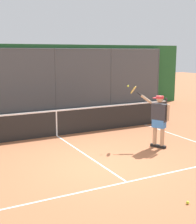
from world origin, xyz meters
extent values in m
plane|color=#A8603D|center=(0.00, 0.00, 0.00)|extent=(60.00, 60.00, 0.00)
cube|color=white|center=(0.00, 1.23, 0.00)|extent=(6.16, 0.05, 0.01)
cube|color=white|center=(0.00, -1.16, 0.00)|extent=(0.05, 4.78, 0.01)
cylinder|color=#474C51|center=(-8.07, -7.99, 1.61)|extent=(0.07, 0.07, 3.23)
cylinder|color=#474C51|center=(-4.84, -7.99, 1.61)|extent=(0.07, 0.07, 3.23)
cylinder|color=#474C51|center=(-1.61, -7.99, 1.61)|extent=(0.07, 0.07, 3.23)
cylinder|color=#474C51|center=(0.00, -7.99, 3.19)|extent=(16.14, 0.05, 0.05)
cube|color=#474C51|center=(0.00, -7.99, 1.61)|extent=(16.14, 0.02, 3.23)
cube|color=#235B2D|center=(0.00, -8.64, 1.71)|extent=(19.14, 0.90, 3.41)
cube|color=#ADADA8|center=(0.00, -7.81, 0.07)|extent=(17.14, 0.18, 0.15)
cylinder|color=#2D2D2D|center=(-5.06, -3.55, 0.54)|extent=(0.09, 0.09, 1.07)
cube|color=black|center=(0.00, -3.55, 0.46)|extent=(10.04, 0.02, 0.91)
cube|color=white|center=(0.00, -3.55, 0.94)|extent=(10.04, 0.04, 0.05)
cube|color=white|center=(0.00, -3.55, 0.46)|extent=(0.05, 0.04, 0.91)
cube|color=black|center=(-2.47, -0.55, 0.04)|extent=(0.21, 0.28, 0.09)
cylinder|color=tan|center=(-2.47, -0.55, 0.48)|extent=(0.13, 0.13, 0.78)
cube|color=black|center=(-2.35, -0.78, 0.04)|extent=(0.21, 0.28, 0.09)
cylinder|color=tan|center=(-2.35, -0.78, 0.48)|extent=(0.13, 0.13, 0.78)
cube|color=#3D7AC6|center=(-2.41, -0.67, 0.79)|extent=(0.37, 0.46, 0.26)
cube|color=#2D2D33|center=(-2.41, -0.67, 1.15)|extent=(0.40, 0.52, 0.56)
cylinder|color=tan|center=(-2.54, -0.40, 1.17)|extent=(0.08, 0.08, 0.52)
cylinder|color=tan|center=(-2.17, -1.05, 1.54)|extent=(0.32, 0.34, 0.29)
sphere|color=tan|center=(-2.41, -0.67, 1.58)|extent=(0.22, 0.22, 0.22)
cylinder|color=red|center=(-2.41, -0.67, 1.64)|extent=(0.33, 0.33, 0.08)
cube|color=red|center=(-2.36, -0.77, 1.61)|extent=(0.25, 0.25, 0.02)
cylinder|color=black|center=(-2.00, -1.23, 1.70)|extent=(0.14, 0.14, 0.13)
torus|color=gold|center=(-1.88, -1.37, 1.83)|extent=(0.34, 0.33, 0.26)
cylinder|color=silver|center=(-1.88, -1.37, 1.83)|extent=(0.28, 0.27, 0.21)
sphere|color=#C1D138|center=(-1.75, -1.50, 1.95)|extent=(0.07, 0.07, 0.07)
sphere|color=#CCDB33|center=(-0.50, 2.74, 0.03)|extent=(0.07, 0.07, 0.07)
camera|label=1|loc=(3.88, 7.21, 3.04)|focal=50.98mm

